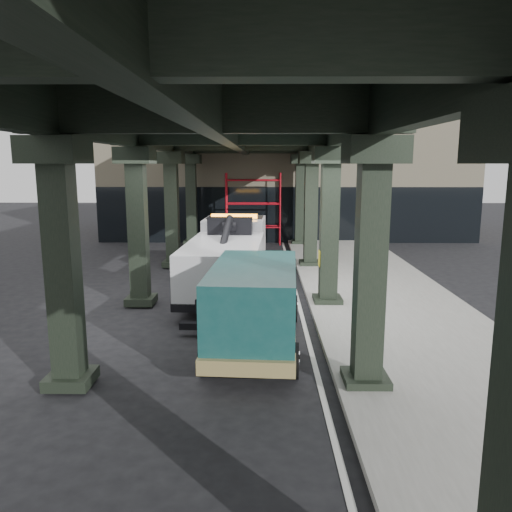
{
  "coord_description": "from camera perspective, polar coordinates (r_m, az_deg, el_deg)",
  "views": [
    {
      "loc": [
        0.5,
        -13.5,
        4.5
      ],
      "look_at": [
        0.31,
        1.59,
        1.7
      ],
      "focal_mm": 35.0,
      "sensor_mm": 36.0,
      "label": 1
    }
  ],
  "objects": [
    {
      "name": "scaffolding",
      "position": [
        28.25,
        -0.31,
        5.65
      ],
      "size": [
        3.08,
        0.88,
        4.0
      ],
      "color": "red",
      "rests_on": "ground"
    },
    {
      "name": "lane_stripe",
      "position": [
        16.19,
        4.96,
        -5.65
      ],
      "size": [
        0.12,
        38.0,
        0.01
      ],
      "primitive_type": "cube",
      "color": "silver",
      "rests_on": "ground"
    },
    {
      "name": "viaduct",
      "position": [
        15.56,
        -2.69,
        14.04
      ],
      "size": [
        7.4,
        32.0,
        6.4
      ],
      "color": "black",
      "rests_on": "ground"
    },
    {
      "name": "ground",
      "position": [
        14.24,
        -1.35,
        -7.92
      ],
      "size": [
        90.0,
        90.0,
        0.0
      ],
      "primitive_type": "plane",
      "color": "black",
      "rests_on": "ground"
    },
    {
      "name": "sidewalk",
      "position": [
        16.61,
        14.68,
        -5.3
      ],
      "size": [
        5.0,
        40.0,
        0.15
      ],
      "primitive_type": "cube",
      "color": "gray",
      "rests_on": "ground"
    },
    {
      "name": "tow_truck",
      "position": [
        17.72,
        -3.06,
        0.18
      ],
      "size": [
        2.78,
        8.41,
        2.72
      ],
      "rotation": [
        0.0,
        0.0,
        -0.05
      ],
      "color": "black",
      "rests_on": "ground"
    },
    {
      "name": "building",
      "position": [
        33.54,
        3.32,
        9.63
      ],
      "size": [
        22.0,
        10.0,
        8.0
      ],
      "primitive_type": "cube",
      "color": "#C6B793",
      "rests_on": "ground"
    },
    {
      "name": "towed_van",
      "position": [
        12.2,
        -0.11,
        -5.4
      ],
      "size": [
        2.4,
        5.41,
        2.15
      ],
      "rotation": [
        0.0,
        0.0,
        -0.06
      ],
      "color": "#124140",
      "rests_on": "ground"
    }
  ]
}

